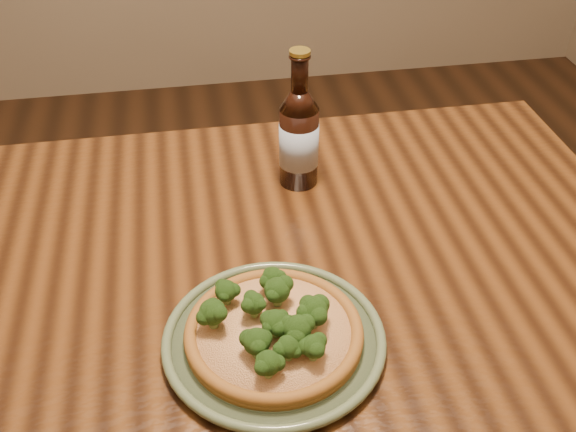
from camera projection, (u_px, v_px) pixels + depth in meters
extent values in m
cube|color=#4C2910|center=(155.00, 295.00, 1.01)|extent=(1.60, 0.90, 0.04)
cylinder|color=#4C2910|center=(475.00, 262.00, 1.64)|extent=(0.07, 0.07, 0.71)
cylinder|color=#566546|center=(274.00, 341.00, 0.91)|extent=(0.28, 0.28, 0.01)
torus|color=#566546|center=(274.00, 338.00, 0.90)|extent=(0.30, 0.30, 0.01)
torus|color=#566546|center=(274.00, 338.00, 0.90)|extent=(0.24, 0.24, 0.01)
cylinder|color=#8F5920|center=(274.00, 335.00, 0.90)|extent=(0.24, 0.24, 0.01)
torus|color=#8F5920|center=(274.00, 331.00, 0.89)|extent=(0.24, 0.24, 0.02)
cylinder|color=beige|center=(274.00, 331.00, 0.89)|extent=(0.21, 0.21, 0.01)
sphere|color=#315A1C|center=(275.00, 322.00, 0.87)|extent=(0.05, 0.05, 0.03)
sphere|color=#315A1C|center=(277.00, 290.00, 0.91)|extent=(0.05, 0.05, 0.04)
sphere|color=#315A1C|center=(254.00, 303.00, 0.90)|extent=(0.04, 0.04, 0.03)
sphere|color=#315A1C|center=(297.00, 329.00, 0.86)|extent=(0.05, 0.05, 0.04)
sphere|color=#315A1C|center=(212.00, 312.00, 0.88)|extent=(0.04, 0.04, 0.04)
sphere|color=#315A1C|center=(313.00, 346.00, 0.84)|extent=(0.04, 0.04, 0.03)
sphere|color=#315A1C|center=(257.00, 341.00, 0.84)|extent=(0.04, 0.04, 0.04)
sphere|color=#315A1C|center=(313.00, 311.00, 0.88)|extent=(0.05, 0.05, 0.04)
sphere|color=#315A1C|center=(226.00, 291.00, 0.92)|extent=(0.04, 0.04, 0.03)
sphere|color=#315A1C|center=(288.00, 347.00, 0.84)|extent=(0.04, 0.04, 0.03)
sphere|color=#315A1C|center=(273.00, 277.00, 0.94)|extent=(0.03, 0.03, 0.03)
sphere|color=#315A1C|center=(268.00, 363.00, 0.82)|extent=(0.04, 0.04, 0.03)
cylinder|color=black|center=(299.00, 146.00, 1.17)|extent=(0.07, 0.07, 0.15)
cone|color=black|center=(299.00, 100.00, 1.12)|extent=(0.07, 0.07, 0.03)
cylinder|color=black|center=(300.00, 73.00, 1.09)|extent=(0.03, 0.03, 0.07)
torus|color=black|center=(300.00, 57.00, 1.07)|extent=(0.04, 0.04, 0.01)
cylinder|color=#A58C33|center=(300.00, 52.00, 1.06)|extent=(0.03, 0.03, 0.01)
cylinder|color=#A3B1C5|center=(299.00, 144.00, 1.17)|extent=(0.07, 0.07, 0.08)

